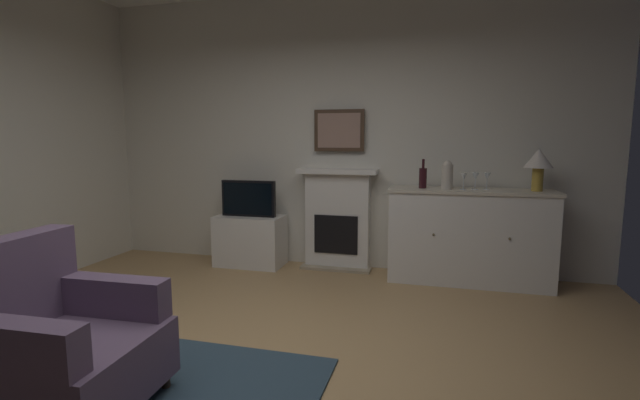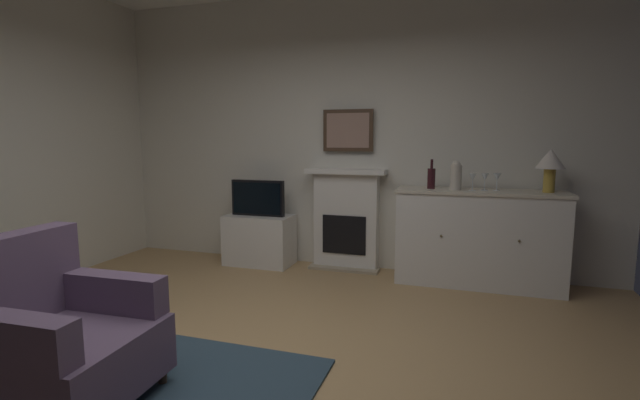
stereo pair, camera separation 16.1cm
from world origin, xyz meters
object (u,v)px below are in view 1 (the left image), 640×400
object	(u,v)px
table_lamp	(539,161)
wine_glass_right	(487,177)
fireplace_unit	(338,219)
framed_picture	(339,131)
wine_glass_center	(475,177)
vase_decorative	(447,175)
sideboard_cabinet	(469,236)
tv_set	(248,198)
tv_cabinet	(250,241)
wine_glass_left	(464,177)
potted_plant_fern	(31,278)
wine_bottle	(423,177)
armchair	(57,344)

from	to	relation	value
table_lamp	wine_glass_right	distance (m)	0.47
fireplace_unit	framed_picture	xyz separation A→B (m)	(0.00, 0.05, 0.96)
wine_glass_right	wine_glass_center	bearing A→B (deg)	-163.65
wine_glass_center	vase_decorative	size ratio (longest dim) A/B	0.59
sideboard_cabinet	wine_glass_center	size ratio (longest dim) A/B	9.52
vase_decorative	tv_set	bearing A→B (deg)	178.87
wine_glass_right	sideboard_cabinet	bearing A→B (deg)	-171.14
wine_glass_right	tv_cabinet	bearing A→B (deg)	-179.83
fireplace_unit	tv_set	world-z (taller)	fireplace_unit
fireplace_unit	wine_glass_center	world-z (taller)	same
sideboard_cabinet	wine_glass_left	world-z (taller)	wine_glass_left
wine_glass_right	potted_plant_fern	bearing A→B (deg)	-155.75
wine_glass_right	potted_plant_fern	xyz separation A→B (m)	(-3.75, -1.69, -0.80)
framed_picture	vase_decorative	world-z (taller)	framed_picture
wine_glass_right	tv_set	size ratio (longest dim) A/B	0.27
framed_picture	vase_decorative	distance (m)	1.25
wine_bottle	tv_set	xyz separation A→B (m)	(-1.88, 0.00, -0.28)
wine_bottle	wine_glass_right	bearing A→B (deg)	3.14
framed_picture	sideboard_cabinet	size ratio (longest dim) A/B	0.35
fireplace_unit	vase_decorative	world-z (taller)	vase_decorative
fireplace_unit	table_lamp	distance (m)	2.07
wine_glass_center	vase_decorative	bearing A→B (deg)	-171.39
wine_glass_right	tv_cabinet	xyz separation A→B (m)	(-2.49, -0.01, -0.77)
potted_plant_fern	tv_cabinet	bearing A→B (deg)	53.10
fireplace_unit	armchair	distance (m)	3.10
wine_bottle	wine_glass_left	world-z (taller)	wine_bottle
fireplace_unit	wine_glass_right	bearing A→B (deg)	-5.85
framed_picture	tv_set	xyz separation A→B (m)	(-0.98, -0.23, -0.75)
wine_glass_right	tv_set	bearing A→B (deg)	-179.30
table_lamp	tv_set	xyz separation A→B (m)	(-2.93, -0.01, -0.45)
fireplace_unit	tv_set	distance (m)	1.02
tv_set	wine_glass_right	bearing A→B (deg)	0.70
framed_picture	potted_plant_fern	distance (m)	3.19
vase_decorative	tv_cabinet	distance (m)	2.26
wine_glass_right	armchair	bearing A→B (deg)	-129.13
sideboard_cabinet	vase_decorative	world-z (taller)	vase_decorative
framed_picture	wine_glass_center	world-z (taller)	framed_picture
tv_set	armchair	world-z (taller)	tv_set
sideboard_cabinet	wine_glass_left	size ratio (longest dim) A/B	9.52
potted_plant_fern	wine_glass_center	bearing A→B (deg)	24.47
fireplace_unit	sideboard_cabinet	size ratio (longest dim) A/B	0.70
framed_picture	tv_cabinet	size ratio (longest dim) A/B	0.73
fireplace_unit	tv_cabinet	distance (m)	1.02
table_lamp	tv_set	size ratio (longest dim) A/B	0.65
wine_glass_right	armchair	world-z (taller)	wine_glass_right
potted_plant_fern	wine_glass_right	bearing A→B (deg)	24.25
framed_picture	wine_glass_right	world-z (taller)	framed_picture
table_lamp	wine_glass_center	xyz separation A→B (m)	(-0.55, -0.01, -0.16)
wine_glass_center	tv_set	bearing A→B (deg)	179.96
sideboard_cabinet	framed_picture	bearing A→B (deg)	170.78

